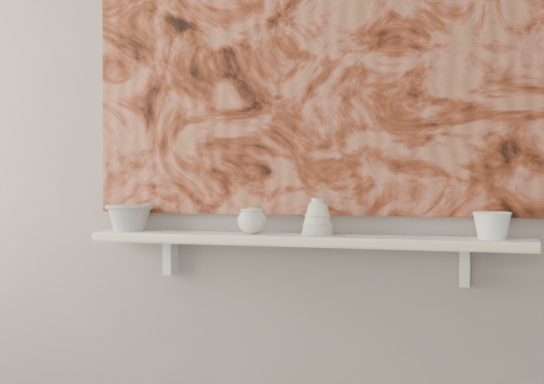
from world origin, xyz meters
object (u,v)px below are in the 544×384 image
at_px(cup_cream, 252,221).
at_px(bell_vessel, 318,217).
at_px(bowl_grey, 129,217).
at_px(bowl_white, 492,225).
at_px(painting, 310,45).
at_px(shelf, 304,240).

distance_m(cup_cream, bell_vessel, 0.22).
xyz_separation_m(bowl_grey, bowl_white, (1.18, 0.00, -0.01)).
height_order(cup_cream, bowl_white, cup_cream).
xyz_separation_m(bowl_grey, bell_vessel, (0.66, 0.00, 0.01)).
bearing_deg(cup_cream, painting, 24.98).
distance_m(painting, bowl_grey, 0.83).
xyz_separation_m(shelf, bell_vessel, (0.04, 0.00, 0.07)).
bearing_deg(bell_vessel, bowl_grey, 180.00).
bearing_deg(bowl_white, shelf, 180.00).
bearing_deg(bowl_grey, cup_cream, 0.00).
distance_m(painting, bowl_white, 0.81).
bearing_deg(shelf, bowl_grey, 180.00).
bearing_deg(painting, bowl_grey, -172.50).
relative_size(bowl_grey, cup_cream, 1.77).
distance_m(shelf, painting, 0.63).
xyz_separation_m(shelf, cup_cream, (-0.17, 0.00, 0.06)).
bearing_deg(bowl_white, painting, 171.96).
height_order(bowl_grey, cup_cream, bowl_grey).
bearing_deg(bell_vessel, bowl_white, 0.00).
height_order(bowl_grey, bell_vessel, bell_vessel).
bearing_deg(cup_cream, shelf, 0.00).
bearing_deg(shelf, bowl_white, 0.00).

